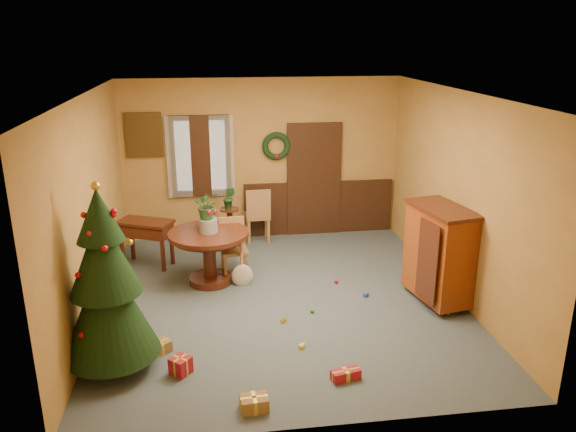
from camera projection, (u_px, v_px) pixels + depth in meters
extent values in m
plane|color=#384351|center=(282.00, 300.00, 8.03)|extent=(5.50, 5.50, 0.00)
plane|color=silver|center=(281.00, 94.00, 7.12)|extent=(5.50, 5.50, 0.00)
plane|color=olive|center=(262.00, 159.00, 10.16)|extent=(5.00, 0.00, 5.00)
plane|color=olive|center=(321.00, 291.00, 4.99)|extent=(5.00, 0.00, 5.00)
plane|color=olive|center=(90.00, 210.00, 7.25)|extent=(0.00, 5.50, 5.50)
plane|color=olive|center=(457.00, 196.00, 7.91)|extent=(0.00, 5.50, 5.50)
cube|color=black|center=(319.00, 208.00, 10.56)|extent=(2.80, 0.06, 1.00)
cube|color=black|center=(314.00, 180.00, 10.37)|extent=(1.00, 0.08, 2.10)
cube|color=white|center=(314.00, 182.00, 10.41)|extent=(0.80, 0.03, 1.90)
cube|color=black|center=(201.00, 156.00, 9.94)|extent=(1.05, 0.08, 1.45)
cube|color=white|center=(201.00, 156.00, 9.97)|extent=(0.88, 0.03, 1.25)
cube|color=white|center=(179.00, 157.00, 9.84)|extent=(0.42, 0.02, 1.45)
cube|color=white|center=(222.00, 156.00, 9.94)|extent=(0.42, 0.02, 1.45)
torus|color=black|center=(276.00, 146.00, 10.04)|extent=(0.51, 0.11, 0.51)
cube|color=#4C3819|center=(144.00, 135.00, 9.70)|extent=(0.62, 0.05, 0.78)
cube|color=gray|center=(144.00, 135.00, 9.73)|extent=(0.48, 0.02, 0.62)
cylinder|color=black|center=(209.00, 234.00, 8.33)|extent=(1.20, 1.20, 0.06)
cylinder|color=black|center=(209.00, 238.00, 8.35)|extent=(1.07, 1.07, 0.04)
cylinder|color=black|center=(210.00, 258.00, 8.45)|extent=(0.19, 0.19, 0.66)
cylinder|color=black|center=(211.00, 279.00, 8.56)|extent=(0.64, 0.64, 0.11)
cylinder|color=slate|center=(208.00, 225.00, 8.29)|extent=(0.28, 0.28, 0.20)
imported|color=#1E4C23|center=(207.00, 205.00, 8.19)|extent=(0.38, 0.33, 0.42)
cube|color=brown|center=(234.00, 251.00, 8.68)|extent=(0.44, 0.44, 0.05)
cube|color=brown|center=(232.00, 231.00, 8.77)|extent=(0.40, 0.08, 0.47)
cube|color=brown|center=(243.00, 259.00, 8.93)|extent=(0.05, 0.05, 0.41)
cube|color=brown|center=(223.00, 261.00, 8.86)|extent=(0.05, 0.05, 0.41)
cube|color=brown|center=(246.00, 267.00, 8.64)|extent=(0.05, 0.05, 0.41)
cube|color=brown|center=(226.00, 269.00, 8.56)|extent=(0.05, 0.05, 0.41)
cube|color=brown|center=(257.00, 216.00, 10.19)|extent=(0.45, 0.45, 0.05)
cube|color=brown|center=(258.00, 204.00, 9.92)|extent=(0.44, 0.06, 0.52)
cube|color=brown|center=(249.00, 232.00, 10.07)|extent=(0.05, 0.05, 0.45)
cube|color=brown|center=(269.00, 231.00, 10.13)|extent=(0.05, 0.05, 0.45)
cube|color=brown|center=(247.00, 226.00, 10.40)|extent=(0.05, 0.05, 0.45)
cube|color=brown|center=(266.00, 225.00, 10.46)|extent=(0.05, 0.05, 0.45)
cylinder|color=black|center=(230.00, 232.00, 9.54)|extent=(0.10, 0.10, 0.80)
cylinder|color=black|center=(229.00, 209.00, 9.41)|extent=(0.32, 0.32, 0.03)
imported|color=#19471E|center=(229.00, 198.00, 9.35)|extent=(0.25, 0.22, 0.38)
cylinder|color=#382111|center=(114.00, 358.00, 6.38)|extent=(0.14, 0.14, 0.23)
cone|color=black|center=(108.00, 302.00, 6.16)|extent=(1.06, 1.06, 1.26)
cone|color=black|center=(103.00, 253.00, 5.98)|extent=(0.77, 0.77, 0.92)
cone|color=black|center=(98.00, 215.00, 5.84)|extent=(0.50, 0.50, 0.58)
sphere|color=gold|center=(95.00, 186.00, 5.74)|extent=(0.10, 0.10, 0.10)
cube|color=black|center=(145.00, 222.00, 8.99)|extent=(0.96, 0.75, 0.05)
cube|color=black|center=(146.00, 230.00, 9.03)|extent=(0.90, 0.69, 0.18)
cube|color=black|center=(124.00, 246.00, 9.06)|extent=(0.17, 0.30, 0.71)
cube|color=black|center=(170.00, 244.00, 9.16)|extent=(0.17, 0.30, 0.71)
cube|color=#61220B|center=(439.00, 254.00, 7.76)|extent=(0.70, 1.11, 1.28)
cube|color=black|center=(443.00, 209.00, 7.55)|extent=(0.77, 1.18, 0.05)
cylinder|color=black|center=(447.00, 312.00, 7.56)|extent=(0.07, 0.07, 0.09)
cylinder|color=black|center=(424.00, 285.00, 8.38)|extent=(0.07, 0.07, 0.09)
cube|color=brown|center=(254.00, 403.00, 5.67)|extent=(0.29, 0.23, 0.15)
cube|color=gold|center=(254.00, 403.00, 5.67)|extent=(0.28, 0.05, 0.15)
cube|color=gold|center=(254.00, 403.00, 5.67)|extent=(0.06, 0.21, 0.15)
cube|color=maroon|center=(181.00, 366.00, 6.27)|extent=(0.28, 0.28, 0.20)
cube|color=gold|center=(181.00, 366.00, 6.27)|extent=(0.17, 0.15, 0.20)
cube|color=gold|center=(181.00, 366.00, 6.27)|extent=(0.15, 0.17, 0.20)
cube|color=brown|center=(159.00, 347.00, 6.68)|extent=(0.32, 0.30, 0.14)
cube|color=gold|center=(159.00, 347.00, 6.68)|extent=(0.23, 0.18, 0.14)
cube|color=gold|center=(159.00, 347.00, 6.68)|extent=(0.14, 0.17, 0.14)
cube|color=maroon|center=(346.00, 375.00, 6.17)|extent=(0.34, 0.20, 0.11)
cube|color=gold|center=(346.00, 375.00, 6.17)|extent=(0.33, 0.09, 0.12)
cube|color=gold|center=(346.00, 375.00, 6.17)|extent=(0.07, 0.14, 0.12)
cube|color=#2548A3|center=(366.00, 295.00, 8.11)|extent=(0.09, 0.09, 0.05)
sphere|color=green|center=(312.00, 311.00, 7.64)|extent=(0.06, 0.06, 0.06)
cube|color=yellow|center=(302.00, 346.00, 6.79)|extent=(0.09, 0.09, 0.05)
sphere|color=red|center=(336.00, 282.00, 8.54)|extent=(0.06, 0.06, 0.06)
cube|color=gold|center=(283.00, 321.00, 7.39)|extent=(0.09, 0.08, 0.05)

